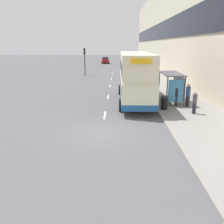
{
  "coord_description": "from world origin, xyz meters",
  "views": [
    {
      "loc": [
        0.9,
        -13.73,
        5.02
      ],
      "look_at": [
        0.26,
        16.27,
        -3.14
      ],
      "focal_mm": 40.0,
      "sensor_mm": 36.0,
      "label": 1
    }
  ],
  "objects_px": {
    "pedestrian_1": "(188,95)",
    "pedestrian_4": "(176,96)",
    "car_0": "(105,60)",
    "bus_shelter": "(174,82)",
    "traffic_light_far_kerb": "(85,57)",
    "double_decker_bus_near": "(135,77)",
    "pedestrian_at_shelter": "(183,88)",
    "litter_bin": "(164,103)",
    "pedestrian_2": "(195,102)",
    "pedestrian_3": "(177,86)"
  },
  "relations": [
    {
      "from": "double_decker_bus_near",
      "to": "car_0",
      "type": "xyz_separation_m",
      "value": [
        -4.85,
        47.3,
        -1.43
      ]
    },
    {
      "from": "bus_shelter",
      "to": "traffic_light_far_kerb",
      "type": "height_order",
      "value": "traffic_light_far_kerb"
    },
    {
      "from": "car_0",
      "to": "pedestrian_at_shelter",
      "type": "relative_size",
      "value": 2.47
    },
    {
      "from": "double_decker_bus_near",
      "to": "pedestrian_4",
      "type": "height_order",
      "value": "double_decker_bus_near"
    },
    {
      "from": "double_decker_bus_near",
      "to": "pedestrian_4",
      "type": "relative_size",
      "value": 6.25
    },
    {
      "from": "bus_shelter",
      "to": "traffic_light_far_kerb",
      "type": "distance_m",
      "value": 22.1
    },
    {
      "from": "bus_shelter",
      "to": "double_decker_bus_near",
      "type": "distance_m",
      "value": 3.37
    },
    {
      "from": "pedestrian_at_shelter",
      "to": "pedestrian_3",
      "type": "xyz_separation_m",
      "value": [
        -0.37,
        1.09,
        -0.03
      ]
    },
    {
      "from": "pedestrian_2",
      "to": "traffic_light_far_kerb",
      "type": "bearing_deg",
      "value": 114.96
    },
    {
      "from": "car_0",
      "to": "bus_shelter",
      "type": "bearing_deg",
      "value": 99.66
    },
    {
      "from": "bus_shelter",
      "to": "double_decker_bus_near",
      "type": "bearing_deg",
      "value": 170.55
    },
    {
      "from": "pedestrian_4",
      "to": "pedestrian_1",
      "type": "bearing_deg",
      "value": -8.06
    },
    {
      "from": "pedestrian_2",
      "to": "traffic_light_far_kerb",
      "type": "height_order",
      "value": "traffic_light_far_kerb"
    },
    {
      "from": "pedestrian_at_shelter",
      "to": "pedestrian_3",
      "type": "bearing_deg",
      "value": 108.86
    },
    {
      "from": "pedestrian_1",
      "to": "pedestrian_4",
      "type": "height_order",
      "value": "pedestrian_1"
    },
    {
      "from": "pedestrian_1",
      "to": "bus_shelter",
      "type": "bearing_deg",
      "value": 116.43
    },
    {
      "from": "double_decker_bus_near",
      "to": "litter_bin",
      "type": "xyz_separation_m",
      "value": [
        2.08,
        -3.17,
        -1.62
      ]
    },
    {
      "from": "double_decker_bus_near",
      "to": "pedestrian_1",
      "type": "relative_size",
      "value": 5.74
    },
    {
      "from": "bus_shelter",
      "to": "pedestrian_3",
      "type": "relative_size",
      "value": 2.45
    },
    {
      "from": "bus_shelter",
      "to": "litter_bin",
      "type": "height_order",
      "value": "bus_shelter"
    },
    {
      "from": "traffic_light_far_kerb",
      "to": "pedestrian_3",
      "type": "bearing_deg",
      "value": -55.69
    },
    {
      "from": "pedestrian_at_shelter",
      "to": "litter_bin",
      "type": "xyz_separation_m",
      "value": [
        -2.61,
        -4.72,
        -0.38
      ]
    },
    {
      "from": "pedestrian_at_shelter",
      "to": "pedestrian_4",
      "type": "relative_size",
      "value": 1.05
    },
    {
      "from": "double_decker_bus_near",
      "to": "litter_bin",
      "type": "relative_size",
      "value": 10.12
    },
    {
      "from": "bus_shelter",
      "to": "double_decker_bus_near",
      "type": "relative_size",
      "value": 0.4
    },
    {
      "from": "pedestrian_at_shelter",
      "to": "pedestrian_1",
      "type": "bearing_deg",
      "value": -98.58
    },
    {
      "from": "traffic_light_far_kerb",
      "to": "pedestrian_4",
      "type": "bearing_deg",
      "value": -64.46
    },
    {
      "from": "bus_shelter",
      "to": "pedestrian_at_shelter",
      "type": "bearing_deg",
      "value": 56.52
    },
    {
      "from": "bus_shelter",
      "to": "traffic_light_far_kerb",
      "type": "xyz_separation_m",
      "value": [
        -10.17,
        19.58,
        1.16
      ]
    },
    {
      "from": "bus_shelter",
      "to": "pedestrian_3",
      "type": "xyz_separation_m",
      "value": [
        1.02,
        3.19,
        -0.86
      ]
    },
    {
      "from": "pedestrian_1",
      "to": "pedestrian_3",
      "type": "distance_m",
      "value": 4.85
    },
    {
      "from": "double_decker_bus_near",
      "to": "pedestrian_1",
      "type": "height_order",
      "value": "double_decker_bus_near"
    },
    {
      "from": "pedestrian_at_shelter",
      "to": "car_0",
      "type": "bearing_deg",
      "value": 101.77
    },
    {
      "from": "bus_shelter",
      "to": "pedestrian_4",
      "type": "bearing_deg",
      "value": -93.21
    },
    {
      "from": "pedestrian_1",
      "to": "pedestrian_4",
      "type": "bearing_deg",
      "value": 171.94
    },
    {
      "from": "bus_shelter",
      "to": "traffic_light_far_kerb",
      "type": "bearing_deg",
      "value": 117.45
    },
    {
      "from": "pedestrian_1",
      "to": "traffic_light_far_kerb",
      "type": "distance_m",
      "value": 23.99
    },
    {
      "from": "pedestrian_1",
      "to": "pedestrian_3",
      "type": "xyz_separation_m",
      "value": [
        0.19,
        4.84,
        -0.07
      ]
    },
    {
      "from": "litter_bin",
      "to": "pedestrian_1",
      "type": "bearing_deg",
      "value": 25.32
    },
    {
      "from": "double_decker_bus_near",
      "to": "traffic_light_far_kerb",
      "type": "bearing_deg",
      "value": 109.86
    },
    {
      "from": "bus_shelter",
      "to": "pedestrian_1",
      "type": "bearing_deg",
      "value": -63.57
    },
    {
      "from": "pedestrian_at_shelter",
      "to": "pedestrian_2",
      "type": "distance_m",
      "value": 5.95
    },
    {
      "from": "bus_shelter",
      "to": "car_0",
      "type": "height_order",
      "value": "bus_shelter"
    },
    {
      "from": "pedestrian_1",
      "to": "car_0",
      "type": "bearing_deg",
      "value": 100.26
    },
    {
      "from": "traffic_light_far_kerb",
      "to": "pedestrian_2",
      "type": "bearing_deg",
      "value": -65.04
    },
    {
      "from": "car_0",
      "to": "traffic_light_far_kerb",
      "type": "height_order",
      "value": "traffic_light_far_kerb"
    },
    {
      "from": "pedestrian_2",
      "to": "pedestrian_4",
      "type": "relative_size",
      "value": 0.97
    },
    {
      "from": "pedestrian_at_shelter",
      "to": "pedestrian_1",
      "type": "distance_m",
      "value": 3.8
    },
    {
      "from": "car_0",
      "to": "pedestrian_at_shelter",
      "type": "bearing_deg",
      "value": 101.77
    },
    {
      "from": "bus_shelter",
      "to": "litter_bin",
      "type": "distance_m",
      "value": 3.13
    }
  ]
}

